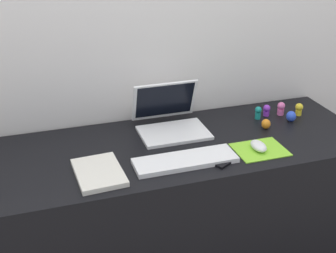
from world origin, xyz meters
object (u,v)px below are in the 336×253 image
at_px(keyboard, 185,160).
at_px(toy_figurine_yellow, 299,109).
at_px(toy_figurine_teal, 258,112).
at_px(toy_figurine_pink, 281,108).
at_px(cell_phone, 214,160).
at_px(toy_figurine_blue, 291,116).
at_px(notebook_pad, 99,172).
at_px(toy_figurine_orange, 266,124).
at_px(toy_figurine_purple, 267,110).
at_px(laptop, 170,118).
at_px(mouse, 258,146).

bearing_deg(keyboard, toy_figurine_yellow, 21.21).
height_order(toy_figurine_teal, toy_figurine_pink, toy_figurine_pink).
bearing_deg(cell_phone, toy_figurine_blue, -3.49).
bearing_deg(toy_figurine_yellow, keyboard, -158.79).
height_order(notebook_pad, toy_figurine_orange, toy_figurine_orange).
bearing_deg(toy_figurine_purple, keyboard, -149.89).
distance_m(laptop, keyboard, 0.32).
xyz_separation_m(mouse, toy_figurine_pink, (0.28, 0.29, 0.01)).
distance_m(toy_figurine_pink, toy_figurine_yellow, 0.09).
bearing_deg(toy_figurine_yellow, toy_figurine_pink, 159.12).
xyz_separation_m(toy_figurine_teal, toy_figurine_orange, (-0.02, -0.11, -0.01)).
height_order(cell_phone, toy_figurine_yellow, toy_figurine_yellow).
height_order(cell_phone, toy_figurine_teal, toy_figurine_teal).
xyz_separation_m(notebook_pad, toy_figurine_pink, (0.94, 0.28, 0.02)).
distance_m(mouse, toy_figurine_orange, 0.22).
distance_m(mouse, toy_figurine_yellow, 0.44).
relative_size(keyboard, toy_figurine_pink, 6.37).
distance_m(laptop, notebook_pad, 0.48).
xyz_separation_m(keyboard, cell_phone, (0.11, -0.02, -0.01)).
xyz_separation_m(toy_figurine_orange, toy_figurine_yellow, (0.23, 0.09, 0.01)).
relative_size(notebook_pad, toy_figurine_blue, 4.75).
xyz_separation_m(cell_phone, toy_figurine_blue, (0.49, 0.23, 0.02)).
height_order(toy_figurine_purple, toy_figurine_orange, toy_figurine_purple).
xyz_separation_m(laptop, toy_figurine_teal, (0.43, -0.03, -0.02)).
relative_size(laptop, mouse, 3.12).
bearing_deg(keyboard, notebook_pad, 177.65).
bearing_deg(toy_figurine_teal, toy_figurine_orange, -98.65).
bearing_deg(mouse, toy_figurine_yellow, 36.22).
relative_size(toy_figurine_orange, toy_figurine_yellow, 0.76).
bearing_deg(notebook_pad, mouse, -4.33).
xyz_separation_m(notebook_pad, toy_figurine_purple, (0.87, 0.29, 0.02)).
xyz_separation_m(cell_phone, toy_figurine_yellow, (0.57, 0.29, 0.03)).
xyz_separation_m(toy_figurine_blue, toy_figurine_pink, (-0.01, 0.08, 0.01)).
height_order(toy_figurine_blue, toy_figurine_yellow, toy_figurine_yellow).
relative_size(mouse, cell_phone, 0.75).
xyz_separation_m(keyboard, toy_figurine_yellow, (0.68, 0.26, 0.02)).
xyz_separation_m(mouse, toy_figurine_teal, (0.15, 0.28, 0.01)).
height_order(keyboard, toy_figurine_pink, toy_figurine_pink).
relative_size(notebook_pad, toy_figurine_teal, 3.89).
bearing_deg(toy_figurine_purple, toy_figurine_yellow, -15.26).
distance_m(mouse, notebook_pad, 0.66).
bearing_deg(cell_phone, toy_figurine_purple, 9.40).
bearing_deg(toy_figurine_purple, toy_figurine_teal, -160.99).
bearing_deg(toy_figurine_yellow, toy_figurine_purple, 164.74).
relative_size(keyboard, notebook_pad, 1.71).
xyz_separation_m(mouse, toy_figurine_purple, (0.20, 0.30, 0.01)).
height_order(toy_figurine_purple, toy_figurine_teal, toy_figurine_teal).
relative_size(keyboard, toy_figurine_purple, 7.34).
xyz_separation_m(mouse, toy_figurine_orange, (0.13, 0.18, 0.00)).
distance_m(mouse, cell_phone, 0.21).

